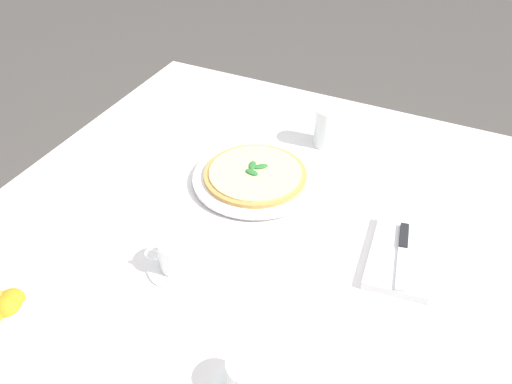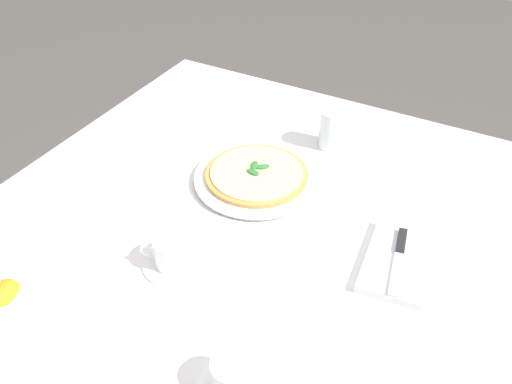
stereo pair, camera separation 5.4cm
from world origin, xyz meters
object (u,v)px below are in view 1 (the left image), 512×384
Objects in this scene: citrus_bowl at (3,312)px; dinner_knife at (403,252)px; coffee_cup_back_corner at (250,377)px; napkin_folded at (402,256)px; pizza_plate at (255,178)px; pizza at (255,174)px; coffee_cup_near_right at (177,257)px; water_glass_near_left at (327,129)px.

dinner_knife is at bearing 127.50° from citrus_bowl.
napkin_folded is at bearing 159.64° from coffee_cup_back_corner.
coffee_cup_back_corner is 0.44m from napkin_folded.
pizza_plate is 0.41m from dinner_knife.
pizza is 1.95× the size of coffee_cup_near_right.
citrus_bowl is (0.59, -0.23, 0.00)m from pizza.
dinner_knife is 1.30× the size of citrus_bowl.
water_glass_near_left is at bearing 157.44° from pizza_plate.
napkin_folded is (-0.22, 0.41, -0.02)m from coffee_cup_near_right.
pizza is at bearing 177.30° from coffee_cup_near_right.
pizza_plate is 1.32× the size of napkin_folded.
pizza is 0.41m from napkin_folded.
pizza reaches higher than dinner_knife.
dinner_knife is at bearing 73.97° from pizza.
citrus_bowl reaches higher than pizza_plate.
coffee_cup_back_corner is 0.56× the size of napkin_folded.
water_glass_near_left is at bearing -169.26° from coffee_cup_back_corner.
dinner_knife is (-0.41, 0.15, -0.01)m from coffee_cup_back_corner.
dinner_knife reaches higher than napkin_folded.
pizza_plate is at bearing 27.13° from pizza.
coffee_cup_back_corner reaches higher than dinner_knife.
coffee_cup_near_right reaches higher than citrus_bowl.
citrus_bowl is at bearing -21.70° from water_glass_near_left.
pizza_plate is at bearing -22.56° from water_glass_near_left.
coffee_cup_near_right is at bearing -68.09° from napkin_folded.
coffee_cup_back_corner is 0.48m from citrus_bowl.
pizza_plate is at bearing -155.17° from coffee_cup_back_corner.
coffee_cup_near_right is 0.56× the size of napkin_folded.
napkin_folded is at bearing 118.51° from coffee_cup_near_right.
coffee_cup_near_right is (0.33, -0.02, 0.01)m from pizza.
napkin_folded is at bearing 74.34° from pizza_plate.
napkin_folded is at bearing 74.32° from pizza.
water_glass_near_left is at bearing 157.42° from pizza.
pizza is 0.57m from coffee_cup_back_corner.
water_glass_near_left is (-0.23, 0.10, 0.02)m from pizza.
dinner_knife is at bearing 118.17° from coffee_cup_near_right.
water_glass_near_left reaches higher than pizza_plate.
pizza is 0.33m from coffee_cup_near_right.
coffee_cup_back_corner is at bearing -26.96° from napkin_folded.
coffee_cup_back_corner is at bearing 24.83° from pizza.
pizza_plate is 0.41m from napkin_folded.
citrus_bowl is at bearing -21.34° from pizza.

